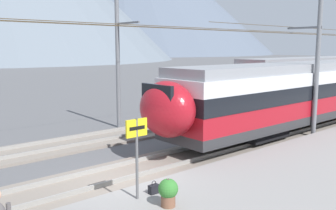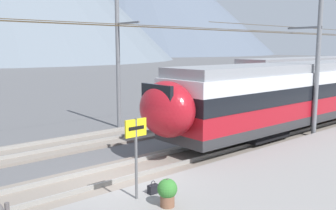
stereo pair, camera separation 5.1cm
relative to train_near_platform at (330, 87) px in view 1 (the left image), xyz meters
The scene contains 9 objects.
ground_plane 16.28m from the train_near_platform, behind, with size 400.00×400.00×0.00m, color #565659.
track_near 16.25m from the train_near_platform, behind, with size 120.00×3.00×0.28m.
track_far 17.11m from the train_near_platform, 161.68° to the left, with size 120.00×3.00×0.28m.
train_near_platform is the anchor object (origin of this frame).
catenary_mast_mid 5.43m from the train_near_platform, 163.11° to the right, with size 47.92×1.91×7.70m.
catenary_mast_far_side 13.28m from the train_near_platform, 147.06° to the left, with size 47.92×2.27×7.77m.
platform_sign 17.30m from the train_near_platform, behind, with size 0.70×0.08×2.33m.
handbag_near_sign 16.79m from the train_near_platform, behind, with size 0.32×0.18×0.40m.
potted_plant_platform_edge 17.22m from the train_near_platform, 167.32° to the right, with size 0.55×0.55×0.78m.
Camera 1 is at (-7.00, -10.36, 4.70)m, focal length 40.21 mm.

